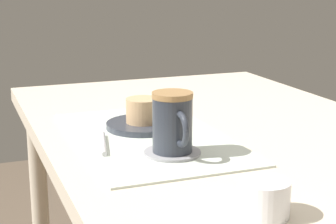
% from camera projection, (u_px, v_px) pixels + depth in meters
% --- Properties ---
extents(dining_table, '(1.26, 0.75, 0.74)m').
position_uv_depth(dining_table, '(230.00, 170.00, 1.17)').
color(dining_table, beige).
rests_on(dining_table, ground_plane).
extents(placemat, '(0.48, 0.29, 0.00)m').
position_uv_depth(placemat, '(149.00, 137.00, 1.11)').
color(placemat, silver).
rests_on(placemat, dining_table).
extents(pastry_plate, '(0.15, 0.15, 0.01)m').
position_uv_depth(pastry_plate, '(143.00, 125.00, 1.17)').
color(pastry_plate, '#333842').
rests_on(pastry_plate, placemat).
extents(pastry, '(0.07, 0.07, 0.05)m').
position_uv_depth(pastry, '(143.00, 110.00, 1.16)').
color(pastry, tan).
rests_on(pastry, pastry_plate).
extents(coffee_coaster, '(0.10, 0.10, 0.00)m').
position_uv_depth(coffee_coaster, '(172.00, 153.00, 1.00)').
color(coffee_coaster, '#99999E').
rests_on(coffee_coaster, placemat).
extents(coffee_mug, '(0.11, 0.07, 0.11)m').
position_uv_depth(coffee_mug, '(173.00, 123.00, 0.98)').
color(coffee_mug, '#2D333D').
rests_on(coffee_mug, coffee_coaster).
extents(teaspoon, '(0.13, 0.04, 0.01)m').
position_uv_depth(teaspoon, '(104.00, 143.00, 1.05)').
color(teaspoon, silver).
rests_on(teaspoon, placemat).
extents(sugar_bowl, '(0.07, 0.07, 0.05)m').
position_uv_depth(sugar_bowl, '(264.00, 198.00, 0.75)').
color(sugar_bowl, white).
rests_on(sugar_bowl, dining_table).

